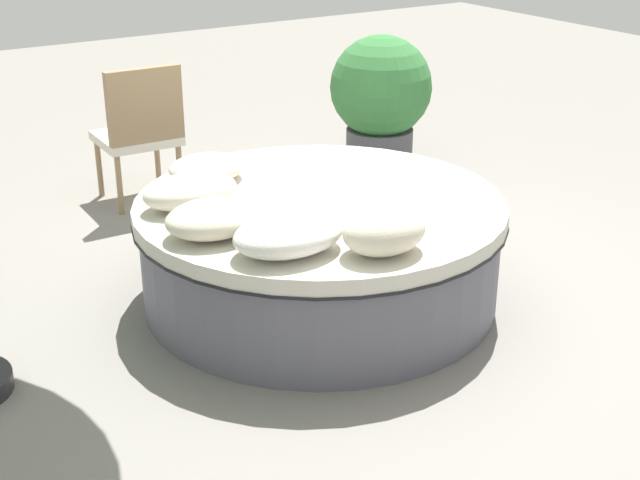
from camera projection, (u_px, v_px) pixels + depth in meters
ground_plane at (320, 297)px, 4.93m from camera, size 16.00×16.00×0.00m
round_bed at (320, 249)px, 4.81m from camera, size 1.98×1.98×0.58m
throw_pillow_0 at (206, 168)px, 4.96m from camera, size 0.43×0.37×0.14m
throw_pillow_1 at (190, 191)px, 4.58m from camera, size 0.51×0.33×0.17m
throw_pillow_2 at (215, 218)px, 4.23m from camera, size 0.49×0.38×0.17m
throw_pillow_3 at (289, 234)px, 4.04m from camera, size 0.54×0.39×0.18m
throw_pillow_4 at (384, 231)px, 4.03m from camera, size 0.41×0.31×0.22m
patio_chair at (140, 126)px, 6.06m from camera, size 0.53×0.51×0.98m
planter at (381, 97)px, 6.71m from camera, size 0.77×0.77×1.05m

